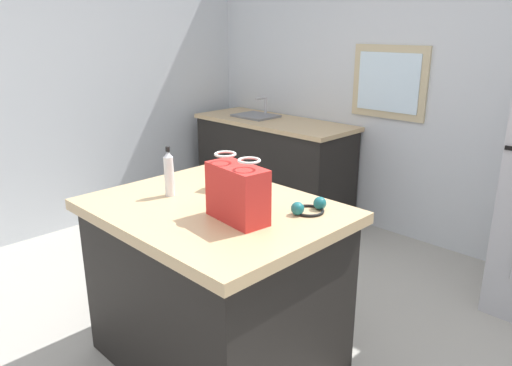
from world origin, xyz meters
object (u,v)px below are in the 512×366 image
object	(u,v)px
bottle	(169,174)
shopping_bag	(237,193)
ear_defenders	(309,208)
small_box	(221,181)
kitchen_island	(216,285)

from	to	relation	value
bottle	shopping_bag	bearing A→B (deg)	2.18
shopping_bag	ear_defenders	size ratio (longest dim) A/B	1.65
shopping_bag	ear_defenders	bearing A→B (deg)	61.02
ear_defenders	small_box	bearing A→B (deg)	-171.45
bottle	ear_defenders	size ratio (longest dim) A/B	1.35
kitchen_island	ear_defenders	size ratio (longest dim) A/B	6.31
shopping_bag	ear_defenders	world-z (taller)	shopping_bag
kitchen_island	small_box	size ratio (longest dim) A/B	8.12
shopping_bag	bottle	bearing A→B (deg)	-177.82
shopping_bag	small_box	bearing A→B (deg)	148.67
kitchen_island	shopping_bag	size ratio (longest dim) A/B	3.82
kitchen_island	ear_defenders	xyz separation A→B (m)	(0.39, 0.27, 0.47)
small_box	ear_defenders	world-z (taller)	small_box
kitchen_island	bottle	xyz separation A→B (m)	(-0.28, -0.06, 0.57)
shopping_bag	small_box	size ratio (longest dim) A/B	2.12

